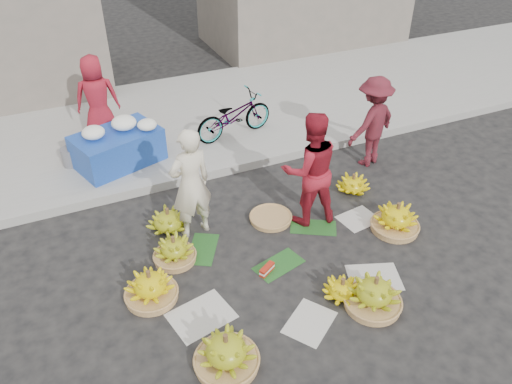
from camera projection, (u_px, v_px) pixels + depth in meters
name	position (u px, v px, depth m)	size (l,w,h in m)	color
ground	(279.00, 254.00, 6.67)	(80.00, 80.00, 0.00)	black
curb	(220.00, 169.00, 8.28)	(40.00, 0.25, 0.15)	#999791
sidewalk	(183.00, 118.00, 9.86)	(40.00, 4.00, 0.12)	#999791
newspaper_scatter	(308.00, 294.00, 6.07)	(3.20, 1.80, 0.00)	silver
banana_leaves	(266.00, 246.00, 6.79)	(2.00, 1.00, 0.00)	#1A4E1B
banana_bunch_0	(150.00, 287.00, 5.91)	(0.72, 0.72, 0.44)	#A87A46
banana_bunch_1	(226.00, 352.00, 5.13)	(0.68, 0.68, 0.46)	#A87A46
banana_bunch_2	(374.00, 294.00, 5.81)	(0.78, 0.78, 0.46)	#A87A46
banana_bunch_3	(342.00, 289.00, 5.97)	(0.48, 0.48, 0.29)	yellow
banana_bunch_4	(396.00, 218.00, 6.98)	(0.76, 0.76, 0.46)	#A87A46
banana_bunch_5	(353.00, 184.00, 7.80)	(0.59, 0.59, 0.32)	yellow
banana_bunch_6	(174.00, 251.00, 6.48)	(0.54, 0.54, 0.39)	#A87A46
banana_bunch_7	(168.00, 220.00, 7.01)	(0.71, 0.71, 0.36)	#869B16
basket_spare	(271.00, 218.00, 7.25)	(0.60, 0.60, 0.07)	#A87A46
incense_stack	(267.00, 269.00, 6.34)	(0.24, 0.08, 0.10)	#B32413
vendor_cream	(191.00, 184.00, 6.59)	(0.59, 0.39, 1.62)	#F3E8CC
vendor_red	(310.00, 170.00, 6.82)	(0.82, 0.64, 1.69)	#B21B29
man_striped	(372.00, 122.00, 8.16)	(1.00, 0.57, 1.54)	maroon
flower_table	(118.00, 146.00, 8.18)	(1.54, 1.22, 0.78)	#1940A5
grey_bucket	(70.00, 157.00, 8.21)	(0.27, 0.27, 0.31)	slate
flower_vendor	(97.00, 98.00, 8.67)	(0.74, 0.48, 1.52)	#B21B29
bicycle	(234.00, 116.00, 8.92)	(1.52, 0.53, 0.80)	gray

